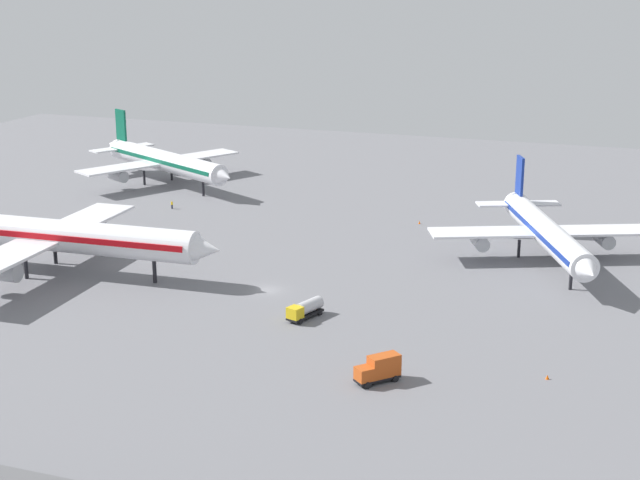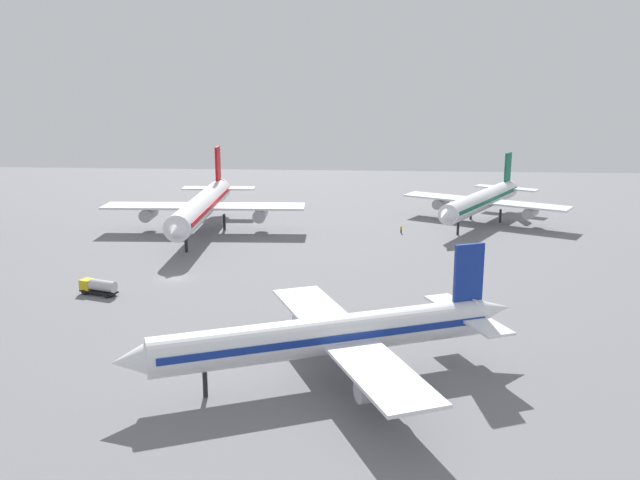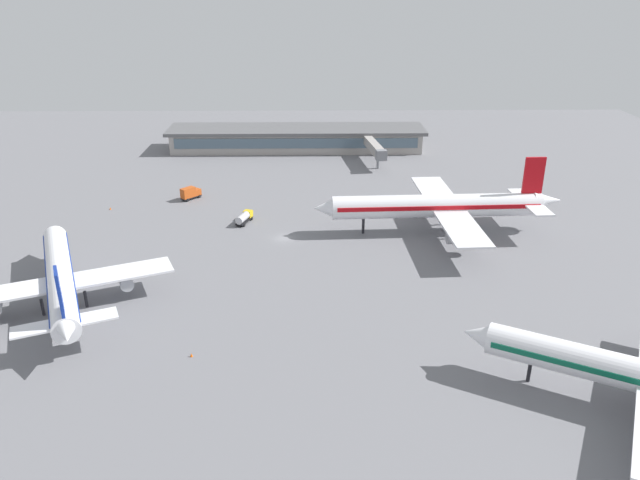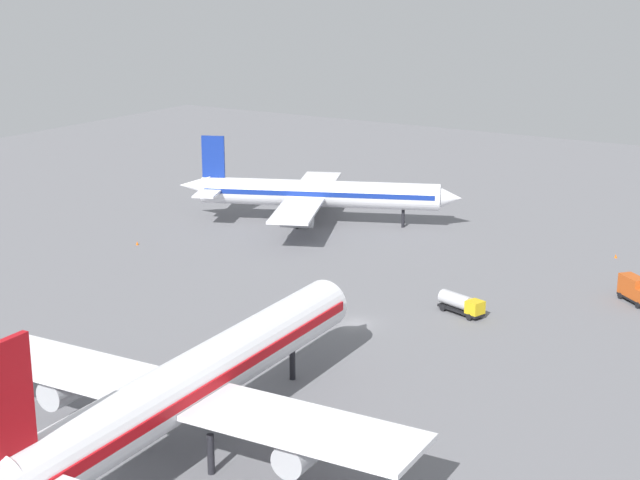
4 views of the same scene
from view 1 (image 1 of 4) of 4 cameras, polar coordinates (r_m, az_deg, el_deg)
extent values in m
plane|color=slate|center=(147.40, -3.14, -3.00)|extent=(288.00, 288.00, 0.00)
cylinder|color=white|center=(220.01, -9.22, 4.67)|extent=(39.06, 24.06, 4.61)
cone|color=white|center=(201.87, -5.77, 3.79)|extent=(6.14, 6.05, 4.38)
cone|color=white|center=(238.74, -12.15, 5.57)|extent=(6.83, 5.99, 3.69)
cube|color=#0C593F|center=(219.94, -9.22, 4.76)|extent=(37.63, 23.34, 0.83)
cube|color=white|center=(221.84, -9.51, 4.63)|extent=(24.90, 38.21, 0.42)
cylinder|color=#A5A8AD|center=(228.16, -7.12, 4.63)|extent=(6.00, 4.83, 2.54)
cylinder|color=#A5A8AD|center=(216.56, -11.98, 3.79)|extent=(6.00, 4.83, 2.54)
cube|color=white|center=(235.80, -11.72, 5.41)|extent=(10.91, 15.80, 0.33)
cube|color=#0C593F|center=(234.88, -11.80, 6.74)|extent=(3.78, 2.36, 7.38)
cylinder|color=black|center=(208.84, -6.98, 3.06)|extent=(0.55, 0.55, 3.23)
cylinder|color=black|center=(225.50, -8.85, 3.95)|extent=(0.55, 0.55, 3.23)
cylinder|color=black|center=(221.69, -10.45, 3.66)|extent=(0.55, 0.55, 3.23)
cylinder|color=white|center=(159.09, -15.29, 0.25)|extent=(47.92, 7.29, 5.25)
cone|color=white|center=(147.25, -6.89, -0.54)|extent=(5.46, 5.21, 4.99)
cube|color=red|center=(158.99, -15.31, 0.39)|extent=(46.01, 7.31, 0.95)
cube|color=white|center=(160.50, -16.00, 0.14)|extent=(9.57, 45.63, 0.47)
cylinder|color=#A5A8AD|center=(171.30, -13.66, 0.66)|extent=(6.32, 3.15, 2.89)
cylinder|color=#A5A8AD|center=(151.05, -18.55, -1.79)|extent=(6.32, 3.15, 2.89)
cylinder|color=black|center=(152.22, -9.85, -1.87)|extent=(0.63, 0.63, 3.68)
cylinder|color=black|center=(165.69, -15.53, -0.75)|extent=(0.63, 0.63, 3.68)
cylinder|color=black|center=(159.04, -17.14, -1.58)|extent=(0.63, 0.63, 3.68)
cylinder|color=white|center=(163.68, 13.35, 0.46)|extent=(19.91, 38.70, 4.42)
cone|color=white|center=(144.16, 15.73, -1.81)|extent=(5.60, 5.72, 4.20)
cone|color=white|center=(183.48, 11.48, 2.45)|extent=(5.43, 6.48, 3.54)
cube|color=navy|center=(163.60, 13.35, 0.58)|extent=(19.36, 37.26, 0.80)
cube|color=white|center=(165.65, 13.14, 0.50)|extent=(37.64, 20.97, 0.40)
cylinder|color=#A5A8AD|center=(169.40, 16.58, 0.05)|extent=(4.30, 5.76, 2.43)
cylinder|color=#A5A8AD|center=(163.36, 9.51, -0.07)|extent=(4.30, 5.76, 2.43)
cube|color=white|center=(180.40, 11.74, 2.14)|extent=(15.46, 9.33, 0.32)
cube|color=navy|center=(179.24, 11.84, 3.78)|extent=(1.96, 3.74, 7.08)
cylinder|color=black|center=(151.91, 14.74, -2.32)|extent=(0.53, 0.53, 3.10)
cylinder|color=black|center=(168.68, 14.11, -0.46)|extent=(0.53, 0.53, 3.10)
cylinder|color=black|center=(166.70, 11.79, -0.50)|extent=(0.53, 0.53, 3.10)
cube|color=black|center=(135.45, -0.89, -4.47)|extent=(3.79, 6.58, 0.30)
cube|color=gold|center=(133.48, -1.50, -4.35)|extent=(2.37, 2.31, 1.60)
cube|color=#3F596B|center=(132.79, -1.72, -4.32)|extent=(1.54, 0.58, 0.90)
cylinder|color=#B7B7BC|center=(135.74, -0.65, -3.95)|extent=(3.13, 4.84, 1.80)
cylinder|color=black|center=(133.34, -1.17, -4.88)|extent=(0.54, 0.85, 0.80)
cylinder|color=black|center=(134.47, -1.80, -4.70)|extent=(0.54, 0.85, 0.80)
cylinder|color=black|center=(136.56, 0.01, -4.36)|extent=(0.54, 0.85, 0.80)
cylinder|color=black|center=(137.67, -0.62, -4.19)|extent=(0.54, 0.85, 0.80)
cube|color=black|center=(115.54, 3.45, -8.22)|extent=(5.13, 5.45, 0.30)
cube|color=#BF4C19|center=(114.24, 2.64, -7.98)|extent=(2.62, 2.61, 1.60)
cube|color=#3F596B|center=(113.72, 2.29, -7.92)|extent=(1.25, 1.12, 0.90)
cube|color=#BF4C19|center=(115.40, 3.84, -7.47)|extent=(3.94, 4.11, 2.60)
cylinder|color=black|center=(113.92, 2.86, -8.66)|extent=(0.75, 0.80, 0.80)
cylinder|color=black|center=(115.40, 2.36, -8.32)|extent=(0.75, 0.80, 0.80)
cylinder|color=black|center=(115.86, 4.53, -8.26)|extent=(0.75, 0.80, 0.80)
cylinder|color=black|center=(117.31, 4.02, -7.93)|extent=(0.75, 0.80, 0.80)
cylinder|color=#1E2338|center=(198.84, -8.83, 1.98)|extent=(0.44, 0.44, 0.85)
cylinder|color=yellow|center=(198.66, -8.84, 2.18)|extent=(0.53, 0.53, 0.60)
sphere|color=tan|center=(198.57, -8.84, 2.30)|extent=(0.22, 0.22, 0.22)
cylinder|color=yellow|center=(198.90, -8.84, 2.20)|extent=(0.10, 0.10, 0.54)
cylinder|color=yellow|center=(198.43, -8.83, 2.17)|extent=(0.10, 0.10, 0.54)
cone|color=#EA590C|center=(185.85, 5.96, 1.06)|extent=(0.44, 0.44, 0.60)
cone|color=#EA590C|center=(119.44, 13.42, -7.95)|extent=(0.44, 0.44, 0.60)
camera|label=2|loc=(171.54, 39.09, 7.74)|focal=37.97mm
camera|label=3|loc=(261.11, 6.56, 17.15)|focal=34.07mm
camera|label=4|loc=(168.77, -45.27, 9.21)|focal=54.92mm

